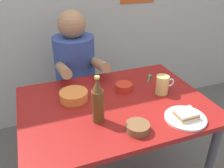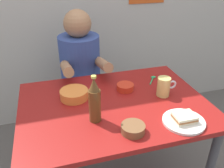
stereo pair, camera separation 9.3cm
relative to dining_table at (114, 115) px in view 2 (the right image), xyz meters
The scene contains 11 objects.
dining_table is the anchor object (origin of this frame).
stool 0.70m from the dining_table, 99.08° to the left, with size 0.34×0.34×0.45m.
person_seated 0.64m from the dining_table, 99.24° to the left, with size 0.33×0.56×0.72m.
plate_orange 0.42m from the dining_table, 43.93° to the right, with size 0.22×0.22×0.01m, color silver.
sandwich 0.43m from the dining_table, 43.93° to the right, with size 0.11×0.09×0.04m.
beer_mug 0.35m from the dining_table, ahead, with size 0.13×0.08×0.12m.
beer_bottle 0.29m from the dining_table, 137.48° to the right, with size 0.06×0.06×0.26m.
soup_bowl_orange 0.28m from the dining_table, 152.04° to the left, with size 0.17×0.17×0.05m.
condiment_bowl_brown 0.30m from the dining_table, 87.49° to the right, with size 0.12×0.12×0.04m.
sauce_bowl_chili 0.21m from the dining_table, 48.85° to the left, with size 0.11×0.11×0.04m.
spoon 0.42m from the dining_table, 31.91° to the left, with size 0.09×0.10×0.01m.
Camera 2 is at (-0.34, -1.13, 1.51)m, focal length 37.88 mm.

